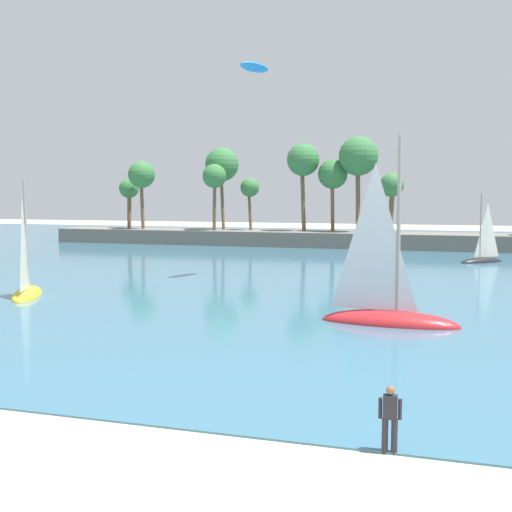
% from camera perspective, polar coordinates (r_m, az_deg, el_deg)
% --- Properties ---
extents(sea, '(220.00, 99.61, 0.06)m').
position_cam_1_polar(sea, '(65.56, 10.00, 0.02)').
color(sea, '#386B84').
rests_on(sea, ground).
extents(palm_headland, '(81.35, 6.69, 13.52)m').
position_cam_1_polar(palm_headland, '(75.05, 11.73, 4.22)').
color(palm_headland, slate).
rests_on(palm_headland, ground).
extents(person_at_waterline, '(0.55, 0.23, 1.67)m').
position_cam_1_polar(person_at_waterline, '(15.99, 11.80, -13.85)').
color(person_at_waterline, '#23232D').
rests_on(person_at_waterline, ground).
extents(sailboat_near_shore, '(6.65, 2.37, 9.48)m').
position_cam_1_polar(sailboat_near_shore, '(31.08, 11.54, -4.35)').
color(sailboat_near_shore, red).
rests_on(sailboat_near_shore, sea).
extents(sailboat_mid_bay, '(3.74, 5.34, 7.54)m').
position_cam_1_polar(sailboat_mid_bay, '(41.04, -19.71, -2.44)').
color(sailboat_mid_bay, yellow).
rests_on(sailboat_mid_bay, sea).
extents(sailboat_toward_headland, '(4.39, 4.09, 6.71)m').
position_cam_1_polar(sailboat_toward_headland, '(61.60, 19.46, 0.04)').
color(sailboat_toward_headland, black).
rests_on(sailboat_toward_headland, sea).
extents(kite_aloft_high_over_bay, '(2.03, 3.47, 0.72)m').
position_cam_1_polar(kite_aloft_high_over_bay, '(47.44, -0.14, 16.41)').
color(kite_aloft_high_over_bay, '#237FD1').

